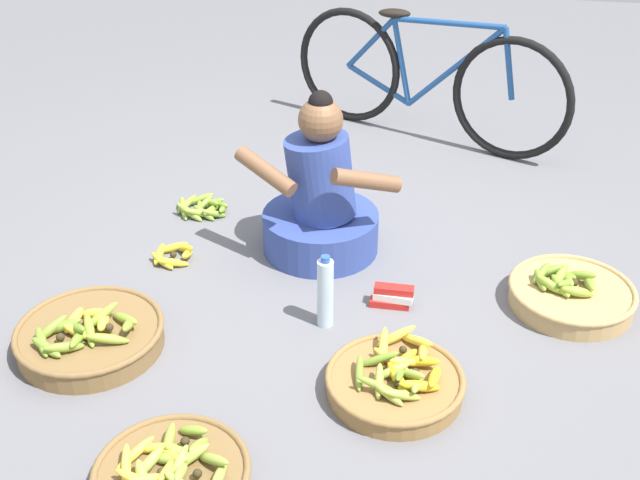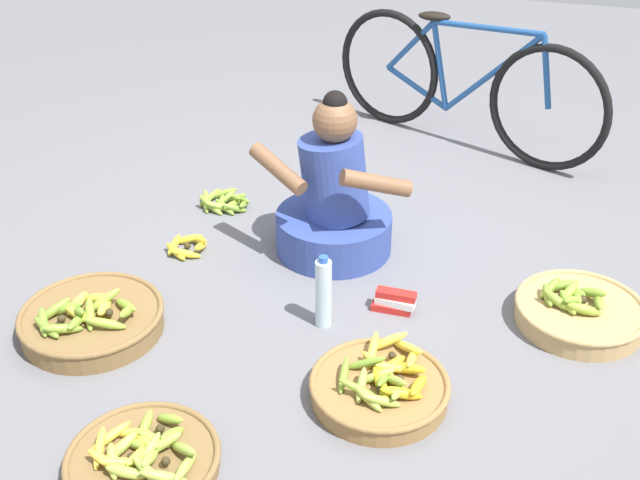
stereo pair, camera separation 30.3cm
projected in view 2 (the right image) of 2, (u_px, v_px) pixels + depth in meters
ground_plane at (334, 288)px, 3.38m from camera, size 10.00×10.00×0.00m
vendor_woman_front at (334, 203)px, 3.52m from camera, size 0.73×0.52×0.75m
bicycle_leaning at (463, 84)px, 4.46m from camera, size 1.59×0.69×0.73m
banana_basket_back_right at (91, 319)px, 3.09m from camera, size 0.56×0.56×0.17m
banana_basket_mid_left at (579, 311)px, 3.14m from camera, size 0.51×0.51×0.16m
banana_basket_front_right at (380, 386)px, 2.77m from camera, size 0.49×0.49×0.15m
banana_basket_back_center at (143, 459)px, 2.49m from camera, size 0.49×0.49×0.13m
loose_bananas_near_vendor at (187, 246)px, 3.61m from camera, size 0.21×0.21×0.09m
loose_bananas_front_left at (225, 202)px, 3.97m from camera, size 0.28×0.23×0.09m
water_bottle at (323, 293)px, 3.08m from camera, size 0.06×0.06×0.31m
packet_carton_stack at (394, 302)px, 3.21m from camera, size 0.17×0.06×0.09m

